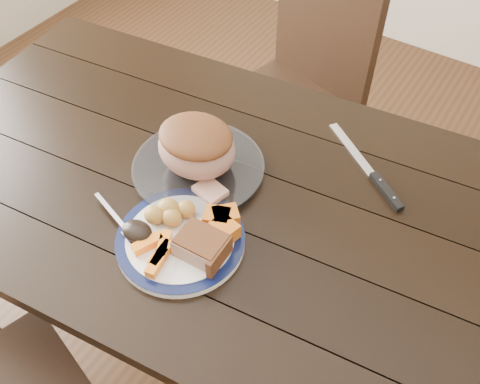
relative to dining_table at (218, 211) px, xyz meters
The scene contains 15 objects.
ground 0.66m from the dining_table, ahead, with size 4.00×4.00×0.00m, color #472B16.
dining_table is the anchor object (origin of this frame).
chair_far 0.76m from the dining_table, 102.34° to the left, with size 0.51×0.52×0.93m.
dinner_plate 0.20m from the dining_table, 80.98° to the right, with size 0.28×0.28×0.02m, color white.
plate_rim 0.21m from the dining_table, 80.98° to the right, with size 0.28×0.28×0.02m, color #0B1339.
serving_platter 0.12m from the dining_table, 164.94° to the left, with size 0.31×0.31×0.02m, color white.
pork_slice 0.24m from the dining_table, 63.53° to the right, with size 0.10×0.08×0.04m, color tan.
roasted_potatoes 0.20m from the dining_table, 98.28° to the right, with size 0.09×0.09×0.04m.
carrot_batons 0.27m from the dining_table, 86.08° to the right, with size 0.09×0.11×0.02m.
pumpkin_wedges 0.19m from the dining_table, 49.27° to the right, with size 0.10×0.09×0.04m.
dark_mushroom 0.26m from the dining_table, 102.64° to the right, with size 0.07×0.05×0.03m, color black.
fork 0.27m from the dining_table, 116.94° to the right, with size 0.17×0.07×0.00m.
roast_joint 0.18m from the dining_table, 164.94° to the left, with size 0.19×0.16×0.12m, color #A67165.
cut_slice 0.12m from the dining_table, 76.11° to the right, with size 0.07×0.06×0.02m, color tan.
carving_knife 0.40m from the dining_table, 35.67° to the left, with size 0.27×0.20×0.01m.
Camera 1 is at (0.51, -0.68, 1.70)m, focal length 40.00 mm.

